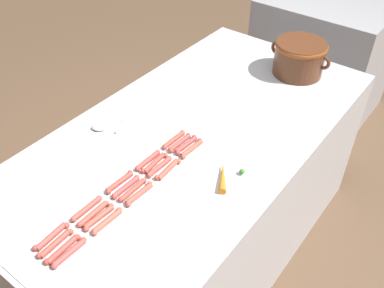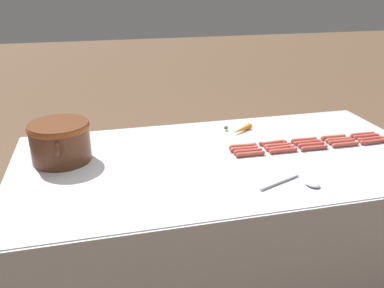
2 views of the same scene
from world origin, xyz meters
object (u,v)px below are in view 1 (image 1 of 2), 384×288
at_px(hot_dog_8, 154,163).
at_px(hot_dog_12, 133,190).
at_px(hot_dog_3, 148,160).
at_px(hot_dog_7, 126,187).
at_px(hot_dog_13, 159,167).
at_px(hot_dog_5, 55,243).
at_px(back_cabinet, 323,57).
at_px(hot_dog_18, 168,169).
at_px(hot_dog_19, 192,148).
at_px(hot_dog_1, 87,209).
at_px(bean_pot, 300,56).
at_px(hot_dog_0, 51,236).
at_px(serving_spoon, 107,125).
at_px(hot_dog_4, 174,140).
at_px(hot_dog_17, 139,194).
at_px(hot_dog_11, 99,217).
at_px(hot_dog_10, 63,249).
at_px(hot_dog_15, 69,253).
at_px(hot_dog_2, 120,182).
at_px(hot_dog_6, 93,214).
at_px(hot_dog_9, 180,143).
at_px(carrot, 224,176).
at_px(hot_dog_14, 186,145).
at_px(hot_dog_16, 107,221).

height_order(hot_dog_8, hot_dog_12, same).
bearing_deg(hot_dog_3, hot_dog_12, -67.84).
distance_m(hot_dog_7, hot_dog_13, 0.17).
bearing_deg(hot_dog_7, hot_dog_5, -90.79).
relative_size(back_cabinet, hot_dog_7, 6.36).
height_order(back_cabinet, hot_dog_3, back_cabinet).
height_order(hot_dog_18, hot_dog_19, same).
bearing_deg(hot_dog_1, hot_dog_13, 78.67).
bearing_deg(bean_pot, hot_dog_8, -97.42).
height_order(hot_dog_1, bean_pot, bean_pot).
bearing_deg(hot_dog_3, hot_dog_5, -86.64).
height_order(hot_dog_0, serving_spoon, hot_dog_0).
distance_m(hot_dog_19, bean_pot, 0.88).
height_order(hot_dog_4, serving_spoon, hot_dog_4).
height_order(hot_dog_5, hot_dog_17, same).
height_order(hot_dog_7, hot_dog_11, same).
bearing_deg(hot_dog_4, hot_dog_8, -79.32).
bearing_deg(hot_dog_10, hot_dog_8, 94.07).
bearing_deg(back_cabinet, hot_dog_15, -86.81).
bearing_deg(hot_dog_4, hot_dog_12, -78.84).
xyz_separation_m(hot_dog_11, bean_pot, (0.10, 1.38, 0.09)).
bearing_deg(hot_dog_10, serving_spoon, 123.56).
xyz_separation_m(hot_dog_2, hot_dog_4, (0.01, 0.34, 0.00)).
distance_m(hot_dog_5, hot_dog_12, 0.35).
xyz_separation_m(back_cabinet, hot_dog_11, (0.11, -2.40, 0.42)).
height_order(hot_dog_3, hot_dog_12, same).
distance_m(hot_dog_17, serving_spoon, 0.48).
height_order(hot_dog_12, hot_dog_17, same).
bearing_deg(hot_dog_6, hot_dog_5, -91.51).
bearing_deg(hot_dog_19, hot_dog_9, -178.44).
height_order(hot_dog_9, hot_dog_13, same).
height_order(hot_dog_9, carrot, carrot).
distance_m(back_cabinet, hot_dog_9, 1.94).
bearing_deg(hot_dog_13, hot_dog_1, -101.33).
distance_m(hot_dog_14, serving_spoon, 0.40).
bearing_deg(hot_dog_15, hot_dog_3, 100.91).
xyz_separation_m(hot_dog_16, serving_spoon, (-0.42, 0.41, -0.00)).
height_order(hot_dog_11, hot_dog_14, same).
distance_m(hot_dog_13, hot_dog_14, 0.18).
bearing_deg(hot_dog_12, back_cabinet, 92.88).
xyz_separation_m(hot_dog_14, bean_pot, (0.10, 0.87, 0.09)).
xyz_separation_m(hot_dog_11, hot_dog_16, (0.04, 0.01, 0.00)).
bearing_deg(bean_pot, hot_dog_19, -94.43).
relative_size(hot_dog_6, hot_dog_10, 1.00).
relative_size(back_cabinet, hot_dog_4, 6.36).
height_order(hot_dog_5, carrot, carrot).
xyz_separation_m(hot_dog_4, hot_dog_5, (0.03, -0.68, 0.00)).
bearing_deg(hot_dog_7, hot_dog_9, 90.06).
bearing_deg(hot_dog_3, hot_dog_11, -79.39).
relative_size(back_cabinet, hot_dog_2, 6.36).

